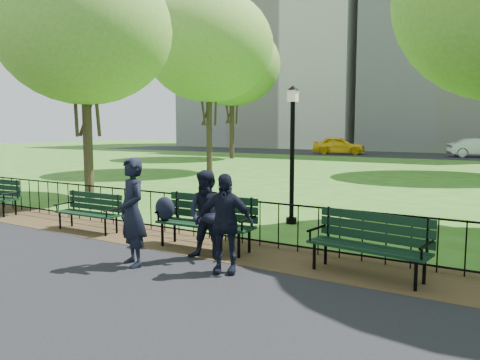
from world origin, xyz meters
The scene contains 17 objects.
ground centered at (0.00, 0.00, 0.00)m, with size 120.00×120.00×0.00m, color #315F19.
dirt_strip centered at (0.00, 1.50, 0.01)m, with size 60.00×1.60×0.01m, color #332515.
far_street centered at (0.00, 35.00, 0.01)m, with size 70.00×9.00×0.01m, color black.
iron_fence centered at (0.00, 2.00, 0.50)m, with size 24.06×0.06×1.00m.
apartment_west centered at (-22.00, 48.00, 13.00)m, with size 22.00×15.00×26.00m, color beige.
park_bench_main centered at (-0.49, 1.25, 0.68)m, with size 2.04×0.69×1.11m.
park_bench_left_a centered at (-3.29, 1.25, 0.53)m, with size 1.65×0.56×0.92m.
park_bench_right_a centered at (2.92, 1.34, 0.61)m, with size 1.92×0.81×1.06m.
lamppost centered at (0.17, 4.32, 1.79)m, with size 0.29×0.29×3.28m.
tree_near_w centered at (-7.20, 4.56, 5.37)m, with size 5.55×5.55×7.74m.
tree_mid_w centered at (-9.20, 14.16, 6.40)m, with size 6.61×6.61×9.21m.
tree_far_w centered at (-13.95, 23.78, 6.91)m, with size 7.14×7.14×9.95m.
person_left centered at (-0.59, -0.21, 0.91)m, with size 0.66×0.43×1.80m, color black.
person_mid centered at (0.27, 0.74, 0.79)m, with size 0.76×0.40×1.56m, color black.
person_right centered at (0.92, 0.27, 0.80)m, with size 0.93×0.38×1.58m, color black.
taxi centered at (-8.98, 33.19, 0.76)m, with size 1.78×4.42×1.51m, color yellow.
sedan_silver centered at (1.68, 34.72, 0.74)m, with size 1.53×4.40×1.45m, color #AEB0B6.
Camera 1 is at (4.91, -5.75, 2.30)m, focal length 35.00 mm.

